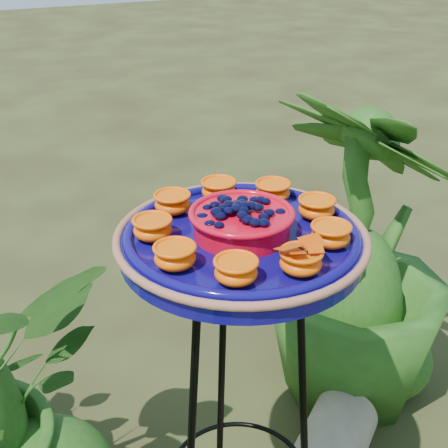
{
  "coord_description": "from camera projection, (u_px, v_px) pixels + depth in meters",
  "views": [
    {
      "loc": [
        -0.48,
        -0.77,
        1.48
      ],
      "look_at": [
        -0.05,
        0.15,
        0.96
      ],
      "focal_mm": 50.0,
      "sensor_mm": 36.0,
      "label": 1
    }
  ],
  "objects": [
    {
      "name": "tripod_stand",
      "position": [
        239.0,
        397.0,
        1.33
      ],
      "size": [
        0.37,
        0.37,
        0.89
      ],
      "rotation": [
        0.0,
        0.0,
        -0.17
      ],
      "color": "black",
      "rests_on": "ground"
    },
    {
      "name": "shrub_back_right",
      "position": [
        362.0,
        257.0,
        1.9
      ],
      "size": [
        0.74,
        0.74,
        1.05
      ],
      "primitive_type": "imported",
      "rotation": [
        0.0,
        0.0,
        1.88
      ],
      "color": "#214A13",
      "rests_on": "ground"
    },
    {
      "name": "feeder_dish",
      "position": [
        241.0,
        236.0,
        1.15
      ],
      "size": [
        0.52,
        0.52,
        0.11
      ],
      "rotation": [
        0.0,
        0.0,
        -0.17
      ],
      "color": "#0C075B",
      "rests_on": "tripod_stand"
    }
  ]
}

